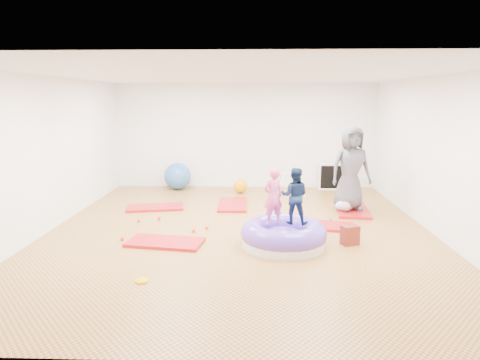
{
  "coord_description": "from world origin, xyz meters",
  "views": [
    {
      "loc": [
        0.28,
        -7.57,
        2.42
      ],
      "look_at": [
        0.0,
        0.3,
        0.9
      ],
      "focal_mm": 32.0,
      "sensor_mm": 36.0,
      "label": 1
    }
  ],
  "objects": [
    {
      "name": "gym_mat_rear_right",
      "position": [
        2.4,
        1.48,
        0.03
      ],
      "size": [
        0.8,
        1.37,
        0.05
      ],
      "primitive_type": "cube",
      "rotation": [
        0.0,
        0.0,
        1.46
      ],
      "color": "red",
      "rests_on": "ground"
    },
    {
      "name": "balance_disc",
      "position": [
        1.18,
        -0.95,
        0.04
      ],
      "size": [
        0.4,
        0.4,
        0.09
      ],
      "primitive_type": "cylinder",
      "color": "#198878",
      "rests_on": "ground"
    },
    {
      "name": "cube_shelf",
      "position": [
        2.33,
        3.79,
        0.35
      ],
      "size": [
        0.7,
        0.35,
        0.7
      ],
      "color": "silver",
      "rests_on": "ground"
    },
    {
      "name": "gym_mat_right",
      "position": [
        1.54,
        0.31,
        0.03
      ],
      "size": [
        1.32,
        0.86,
        0.05
      ],
      "primitive_type": "cube",
      "rotation": [
        0.0,
        0.0,
        -0.22
      ],
      "color": "red",
      "rests_on": "ground"
    },
    {
      "name": "yellow_toy",
      "position": [
        -1.22,
        -2.27,
        0.01
      ],
      "size": [
        0.19,
        0.19,
        0.03
      ],
      "primitive_type": "cylinder",
      "color": "#FFC500",
      "rests_on": "ground"
    },
    {
      "name": "exercise_ball_blue",
      "position": [
        -1.79,
        3.6,
        0.36
      ],
      "size": [
        0.71,
        0.71,
        0.71
      ],
      "primitive_type": "sphere",
      "color": "#2D61AB",
      "rests_on": "ground"
    },
    {
      "name": "child_navy",
      "position": [
        0.93,
        -0.69,
        0.88
      ],
      "size": [
        0.52,
        0.44,
        0.94
      ],
      "primitive_type": "imported",
      "rotation": [
        0.0,
        0.0,
        2.95
      ],
      "color": "#102040",
      "rests_on": "inflatable_cushion"
    },
    {
      "name": "gym_mat_mid_left",
      "position": [
        -1.93,
        1.56,
        0.03
      ],
      "size": [
        1.33,
        0.84,
        0.05
      ],
      "primitive_type": "cube",
      "rotation": [
        0.0,
        0.0,
        0.19
      ],
      "color": "red",
      "rests_on": "ground"
    },
    {
      "name": "ball_pit_balls",
      "position": [
        -0.92,
        0.58,
        0.03
      ],
      "size": [
        3.88,
        2.75,
        0.07
      ],
      "color": "green",
      "rests_on": "ground"
    },
    {
      "name": "child_pink",
      "position": [
        0.58,
        -0.76,
        0.88
      ],
      "size": [
        0.41,
        0.35,
        0.94
      ],
      "primitive_type": "imported",
      "rotation": [
        0.0,
        0.0,
        3.56
      ],
      "color": "#DD5191",
      "rests_on": "inflatable_cushion"
    },
    {
      "name": "exercise_ball_orange",
      "position": [
        -0.09,
        3.21,
        0.18
      ],
      "size": [
        0.36,
        0.36,
        0.36
      ],
      "primitive_type": "sphere",
      "color": "#F09C04",
      "rests_on": "ground"
    },
    {
      "name": "adult_caregiver",
      "position": [
        2.32,
        1.48,
        0.95
      ],
      "size": [
        0.98,
        0.74,
        1.79
      ],
      "primitive_type": "imported",
      "rotation": [
        0.0,
        0.0,
        0.22
      ],
      "color": "#4A4C52",
      "rests_on": "gym_mat_rear_right"
    },
    {
      "name": "room",
      "position": [
        0.0,
        0.0,
        1.4
      ],
      "size": [
        7.01,
        8.01,
        2.81
      ],
      "color": "#AF9036",
      "rests_on": "ground"
    },
    {
      "name": "infant",
      "position": [
        2.19,
        1.28,
        0.17
      ],
      "size": [
        0.38,
        0.39,
        0.22
      ],
      "color": "#9DD6E8",
      "rests_on": "gym_mat_rear_right"
    },
    {
      "name": "backpack",
      "position": [
        1.87,
        -0.68,
        0.16
      ],
      "size": [
        0.33,
        0.26,
        0.33
      ],
      "primitive_type": "cube",
      "rotation": [
        0.0,
        0.0,
        0.36
      ],
      "color": "#B5250D",
      "rests_on": "ground"
    },
    {
      "name": "infant_play_gym",
      "position": [
        1.16,
        2.94,
        0.38
      ],
      "size": [
        0.74,
        0.7,
        0.56
      ],
      "rotation": [
        0.0,
        0.0,
        0.01
      ],
      "color": "silver",
      "rests_on": "ground"
    },
    {
      "name": "gym_mat_center_back",
      "position": [
        -0.22,
        1.87,
        0.03
      ],
      "size": [
        0.65,
        1.28,
        0.05
      ],
      "primitive_type": "cube",
      "rotation": [
        0.0,
        0.0,
        1.58
      ],
      "color": "red",
      "rests_on": "ground"
    },
    {
      "name": "gym_mat_front_left",
      "position": [
        -1.23,
        -0.76,
        0.03
      ],
      "size": [
        1.33,
        0.81,
        0.05
      ],
      "primitive_type": "cube",
      "rotation": [
        0.0,
        0.0,
        -0.15
      ],
      "color": "red",
      "rests_on": "ground"
    },
    {
      "name": "inflatable_cushion",
      "position": [
        0.76,
        -0.78,
        0.18
      ],
      "size": [
        1.43,
        1.43,
        0.45
      ],
      "rotation": [
        0.0,
        0.0,
        -0.32
      ],
      "color": "silver",
      "rests_on": "ground"
    }
  ]
}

